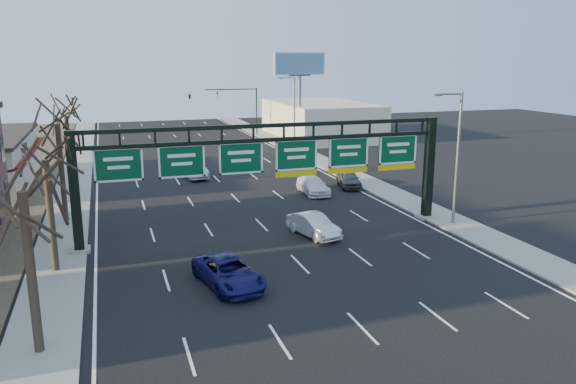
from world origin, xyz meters
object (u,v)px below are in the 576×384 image
object	(u,v)px
car_white_wagon	(313,185)
sign_gantry	(271,163)
car_blue_suv	(228,272)
car_silver_sedan	(313,225)

from	to	relation	value
car_white_wagon	sign_gantry	bearing A→B (deg)	-122.43
sign_gantry	car_white_wagon	world-z (taller)	sign_gantry
car_blue_suv	car_silver_sedan	size ratio (longest dim) A/B	1.17
car_silver_sedan	car_white_wagon	xyz separation A→B (m)	(4.11, 11.02, -0.03)
sign_gantry	car_silver_sedan	distance (m)	4.79
car_silver_sedan	car_white_wagon	size ratio (longest dim) A/B	0.91
car_blue_suv	car_white_wagon	xyz separation A→B (m)	(11.04, 17.30, -0.02)
car_silver_sedan	car_white_wagon	bearing A→B (deg)	55.38
car_blue_suv	sign_gantry	bearing A→B (deg)	48.08
sign_gantry	car_blue_suv	distance (m)	9.79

